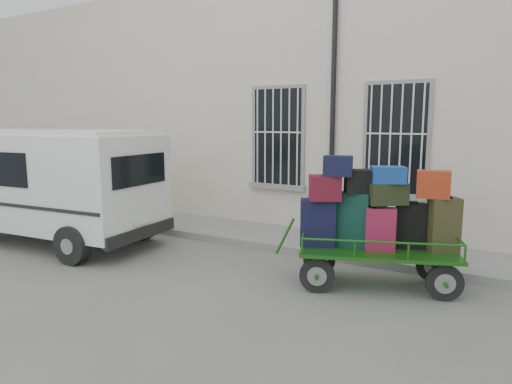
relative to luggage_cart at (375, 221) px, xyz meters
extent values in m
plane|color=#62635E|center=(-2.61, -0.43, -1.07)|extent=(80.00, 80.00, 0.00)
cube|color=beige|center=(-2.61, 5.07, 1.93)|extent=(24.00, 5.00, 6.00)
cylinder|color=black|center=(-1.66, 2.49, 1.73)|extent=(0.11, 0.11, 5.60)
cube|color=black|center=(-3.01, 2.55, 1.18)|extent=(1.20, 0.08, 2.20)
cube|color=gray|center=(-3.01, 2.53, 0.02)|extent=(1.45, 0.22, 0.12)
cube|color=black|center=(-0.31, 2.55, 1.18)|extent=(1.20, 0.08, 2.20)
cube|color=gray|center=(-0.31, 2.53, 0.02)|extent=(1.45, 0.22, 0.12)
cube|color=gray|center=(-2.61, 1.77, -0.99)|extent=(24.00, 1.70, 0.15)
cylinder|color=black|center=(-0.67, -0.70, -0.80)|extent=(0.53, 0.25, 0.54)
cylinder|color=gray|center=(-0.67, -0.70, -0.80)|extent=(0.31, 0.19, 0.30)
cylinder|color=black|center=(-0.95, 0.08, -0.80)|extent=(0.53, 0.25, 0.54)
cylinder|color=gray|center=(-0.95, 0.08, -0.80)|extent=(0.31, 0.19, 0.30)
cylinder|color=black|center=(1.08, -0.08, -0.80)|extent=(0.53, 0.25, 0.54)
cylinder|color=gray|center=(1.08, -0.08, -0.80)|extent=(0.31, 0.19, 0.30)
cylinder|color=black|center=(0.80, 0.70, -0.80)|extent=(0.53, 0.25, 0.54)
cylinder|color=gray|center=(0.80, 0.70, -0.80)|extent=(0.31, 0.19, 0.30)
cube|color=#1B5D15|center=(0.07, 0.00, -0.47)|extent=(2.62, 1.83, 0.05)
cylinder|color=#1B5D15|center=(-1.32, -0.50, -0.31)|extent=(0.31, 0.15, 0.61)
cube|color=black|center=(-0.83, -0.29, -0.07)|extent=(0.63, 0.49, 0.76)
cube|color=black|center=(-0.83, -0.29, 0.33)|extent=(0.26, 0.22, 0.03)
cube|color=#0E3329|center=(-0.34, -0.08, -0.01)|extent=(0.55, 0.30, 0.87)
cube|color=black|center=(-0.34, -0.08, 0.45)|extent=(0.24, 0.19, 0.03)
cube|color=maroon|center=(0.11, -0.08, -0.11)|extent=(0.50, 0.35, 0.67)
cube|color=black|center=(0.11, -0.08, 0.24)|extent=(0.21, 0.16, 0.03)
cube|color=black|center=(0.48, 0.32, -0.09)|extent=(0.50, 0.37, 0.71)
cube|color=black|center=(0.48, 0.32, 0.28)|extent=(0.21, 0.17, 0.03)
cube|color=#35321A|center=(0.96, 0.36, -0.03)|extent=(0.53, 0.48, 0.83)
cube|color=black|center=(0.96, 0.36, 0.41)|extent=(0.22, 0.20, 0.03)
cube|color=maroon|center=(-0.73, -0.30, 0.51)|extent=(0.59, 0.54, 0.39)
cube|color=black|center=(-0.22, -0.03, 0.61)|extent=(0.60, 0.53, 0.36)
cube|color=#252D16|center=(0.15, 0.07, 0.44)|extent=(0.67, 0.63, 0.33)
cube|color=#9F481C|center=(0.79, 0.28, 0.60)|extent=(0.52, 0.37, 0.41)
cube|color=black|center=(-0.53, -0.26, 0.86)|extent=(0.50, 0.42, 0.31)
cube|color=#164898|center=(0.16, 0.04, 0.73)|extent=(0.59, 0.51, 0.25)
cube|color=silver|center=(-6.73, -0.76, 0.30)|extent=(4.86, 2.40, 1.93)
cube|color=silver|center=(-6.73, -0.76, 1.31)|extent=(4.63, 2.22, 0.11)
cube|color=black|center=(-4.37, -0.57, 0.62)|extent=(0.16, 1.50, 0.59)
cube|color=black|center=(-4.38, -0.57, -0.61)|extent=(0.26, 1.98, 0.24)
cube|color=white|center=(-4.34, -0.57, -0.36)|extent=(0.07, 0.45, 0.13)
cylinder|color=black|center=(-8.36, 0.10, -0.71)|extent=(0.74, 0.29, 0.73)
cylinder|color=black|center=(-5.11, -1.62, -0.71)|extent=(0.74, 0.29, 0.73)
cylinder|color=black|center=(-5.26, 0.35, -0.71)|extent=(0.74, 0.29, 0.73)
camera|label=1|loc=(1.85, -6.98, 1.53)|focal=32.00mm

